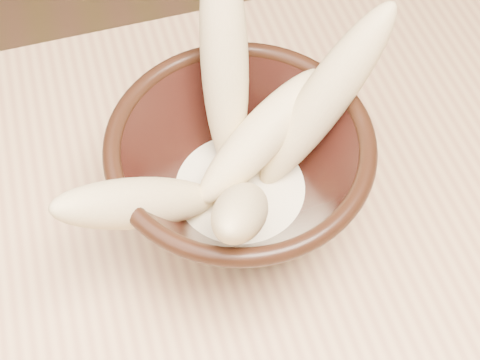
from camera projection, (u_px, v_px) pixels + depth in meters
name	position (u px, v px, depth m)	size (l,w,h in m)	color
bowl	(240.00, 173.00, 0.51)	(0.20, 0.20, 0.11)	black
milk_puddle	(240.00, 192.00, 0.53)	(0.11, 0.11, 0.02)	#F2E9C3
banana_upright	(224.00, 59.00, 0.50)	(0.04, 0.04, 0.18)	#D3B77C
banana_left	(141.00, 203.00, 0.46)	(0.04, 0.04, 0.15)	#D3B77C
banana_right	(324.00, 99.00, 0.49)	(0.04, 0.04, 0.17)	#D3B77C
banana_across	(262.00, 135.00, 0.51)	(0.04, 0.04, 0.14)	#D3B77C
banana_front	(241.00, 211.00, 0.45)	(0.04, 0.04, 0.14)	#D3B77C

